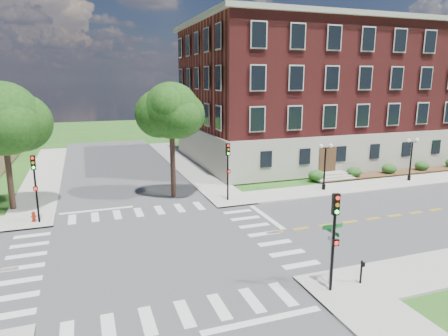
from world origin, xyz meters
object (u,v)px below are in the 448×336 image
object	(u,v)px
traffic_signal_ne	(228,164)
twin_lamp_east	(411,157)
twin_lamp_west	(325,164)
street_sign_pole	(332,242)
push_button_post	(361,271)
fire_hydrant	(34,217)
traffic_signal_se	(334,230)
traffic_signal_nw	(35,180)

from	to	relation	value
traffic_signal_ne	twin_lamp_east	world-z (taller)	traffic_signal_ne
twin_lamp_west	street_sign_pole	world-z (taller)	twin_lamp_west
twin_lamp_west	street_sign_pole	bearing A→B (deg)	-122.45
traffic_signal_ne	push_button_post	size ratio (longest dim) A/B	4.00
push_button_post	fire_hydrant	xyz separation A→B (m)	(-16.12, 15.11, -0.33)
twin_lamp_west	street_sign_pole	xyz separation A→B (m)	(-9.52, -14.98, -0.21)
traffic_signal_se	fire_hydrant	size ratio (longest dim) A/B	6.40
twin_lamp_west	twin_lamp_east	xyz separation A→B (m)	(9.99, 0.08, 0.00)
traffic_signal_nw	twin_lamp_east	size ratio (longest dim) A/B	1.13
traffic_signal_nw	twin_lamp_east	distance (m)	33.80
traffic_signal_ne	twin_lamp_east	bearing A→B (deg)	0.56
traffic_signal_ne	street_sign_pole	xyz separation A→B (m)	(-0.13, -14.87, -0.88)
traffic_signal_ne	push_button_post	bearing A→B (deg)	-84.93
push_button_post	fire_hydrant	distance (m)	22.10
traffic_signal_se	street_sign_pole	bearing A→B (deg)	61.91
traffic_signal_se	twin_lamp_west	distance (m)	18.38
traffic_signal_ne	fire_hydrant	distance (m)	15.01
street_sign_pole	fire_hydrant	size ratio (longest dim) A/B	4.13
traffic_signal_nw	street_sign_pole	bearing A→B (deg)	-45.20
traffic_signal_nw	street_sign_pole	xyz separation A→B (m)	(14.28, -14.38, -0.88)
twin_lamp_west	twin_lamp_east	size ratio (longest dim) A/B	1.00
traffic_signal_nw	push_button_post	xyz separation A→B (m)	(15.77, -14.86, -2.39)
traffic_signal_ne	traffic_signal_nw	world-z (taller)	same
traffic_signal_nw	traffic_signal_se	bearing A→B (deg)	-46.85
push_button_post	traffic_signal_se	bearing A→B (deg)	-178.21
twin_lamp_west	street_sign_pole	size ratio (longest dim) A/B	1.36
twin_lamp_east	push_button_post	distance (m)	23.86
street_sign_pole	fire_hydrant	world-z (taller)	street_sign_pole
twin_lamp_east	street_sign_pole	distance (m)	24.64
traffic_signal_ne	street_sign_pole	distance (m)	14.89
traffic_signal_nw	street_sign_pole	distance (m)	20.28
traffic_signal_ne	fire_hydrant	world-z (taller)	traffic_signal_ne
street_sign_pole	fire_hydrant	distance (m)	20.77
traffic_signal_nw	push_button_post	world-z (taller)	traffic_signal_nw
twin_lamp_west	twin_lamp_east	bearing A→B (deg)	0.45
street_sign_pole	push_button_post	xyz separation A→B (m)	(1.49, -0.49, -1.51)
traffic_signal_se	twin_lamp_west	xyz separation A→B (m)	(9.81, 15.52, -0.66)
twin_lamp_west	traffic_signal_nw	bearing A→B (deg)	-178.56
traffic_signal_nw	twin_lamp_west	xyz separation A→B (m)	(23.80, 0.60, -0.66)
traffic_signal_se	traffic_signal_nw	bearing A→B (deg)	133.15
traffic_signal_nw	twin_lamp_west	world-z (taller)	traffic_signal_nw
traffic_signal_ne	fire_hydrant	xyz separation A→B (m)	(-14.76, -0.24, -2.72)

